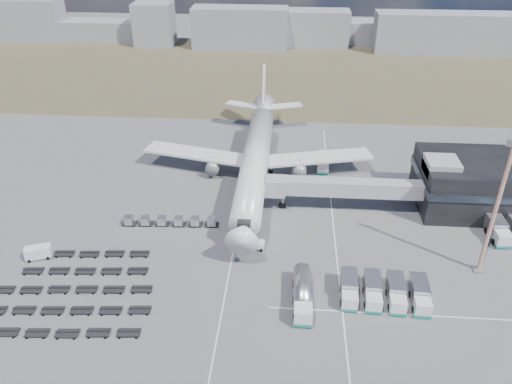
{
  "coord_description": "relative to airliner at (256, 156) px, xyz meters",
  "views": [
    {
      "loc": [
        7.19,
        -63.94,
        53.29
      ],
      "look_at": [
        0.98,
        19.34,
        4.0
      ],
      "focal_mm": 35.0,
      "sensor_mm": 36.0,
      "label": 1
    }
  ],
  "objects": [
    {
      "name": "uld_row",
      "position": [
        -14.69,
        -19.89,
        -4.3
      ],
      "size": [
        18.23,
        2.45,
        1.65
      ],
      "rotation": [
        0.0,
        0.0,
        0.05
      ],
      "color": "black",
      "rests_on": "ground"
    },
    {
      "name": "grass_strip",
      "position": [
        0.0,
        77.62,
        -5.29
      ],
      "size": [
        420.0,
        90.0,
        0.01
      ],
      "primitive_type": "cube",
      "color": "#473F2A",
      "rests_on": "ground"
    },
    {
      "name": "jet_bridge",
      "position": [
        15.9,
        -11.95,
        -0.24
      ],
      "size": [
        30.3,
        3.8,
        7.05
      ],
      "color": "#939399",
      "rests_on": "ground"
    },
    {
      "name": "catering_truck",
      "position": [
        14.96,
        5.37,
        -3.76
      ],
      "size": [
        3.17,
        6.69,
        2.99
      ],
      "rotation": [
        0.0,
        0.0,
        -0.08
      ],
      "color": "silver",
      "rests_on": "ground"
    },
    {
      "name": "floodlight_mast",
      "position": [
        39.23,
        -28.98,
        6.57
      ],
      "size": [
        2.24,
        1.83,
        23.68
      ],
      "rotation": [
        0.0,
        0.0,
        -0.39
      ],
      "color": "#B6461D",
      "rests_on": "ground"
    },
    {
      "name": "baggage_dollies",
      "position": [
        -25.94,
        -39.48,
        -4.9
      ],
      "size": [
        26.66,
        21.48,
        0.78
      ],
      "rotation": [
        0.0,
        0.0,
        0.07
      ],
      "color": "black",
      "rests_on": "ground"
    },
    {
      "name": "pushback_tug",
      "position": [
        1.85,
        -25.78,
        -4.57
      ],
      "size": [
        3.23,
        1.89,
        1.44
      ],
      "primitive_type": "cube",
      "rotation": [
        0.0,
        0.0,
        -0.03
      ],
      "color": "silver",
      "rests_on": "ground"
    },
    {
      "name": "terminal",
      "position": [
        47.77,
        -8.41,
        -0.04
      ],
      "size": [
        30.4,
        16.4,
        11.0
      ],
      "color": "black",
      "rests_on": "ground"
    },
    {
      "name": "utility_van",
      "position": [
        -34.95,
        -31.3,
        -4.15
      ],
      "size": [
        4.66,
        3.26,
        2.28
      ],
      "primitive_type": "cube",
      "rotation": [
        0.0,
        0.0,
        0.35
      ],
      "color": "silver",
      "rests_on": "ground"
    },
    {
      "name": "airliner",
      "position": [
        0.0,
        0.0,
        0.0
      ],
      "size": [
        51.59,
        64.53,
        17.62
      ],
      "color": "silver",
      "rests_on": "ground"
    },
    {
      "name": "ground",
      "position": [
        0.0,
        -32.38,
        -5.29
      ],
      "size": [
        420.0,
        420.0,
        0.0
      ],
      "primitive_type": "plane",
      "color": "#565659",
      "rests_on": "ground"
    },
    {
      "name": "skyline",
      "position": [
        -6.42,
        114.71,
        1.74
      ],
      "size": [
        294.93,
        24.5,
        16.88
      ],
      "color": "gray",
      "rests_on": "ground"
    },
    {
      "name": "fuel_tanker",
      "position": [
        9.97,
        -38.97,
        -3.53
      ],
      "size": [
        2.88,
        10.94,
        3.53
      ],
      "rotation": [
        0.0,
        0.0,
        0.01
      ],
      "color": "silver",
      "rests_on": "ground"
    },
    {
      "name": "lane_markings",
      "position": [
        9.77,
        -29.38,
        -5.29
      ],
      "size": [
        47.12,
        110.0,
        0.01
      ],
      "color": "silver",
      "rests_on": "ground"
    },
    {
      "name": "service_trucks_near",
      "position": [
        22.42,
        -37.32,
        -3.71
      ],
      "size": [
        13.44,
        7.85,
        2.91
      ],
      "rotation": [
        0.0,
        0.0,
        -0.05
      ],
      "color": "silver",
      "rests_on": "ground"
    }
  ]
}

